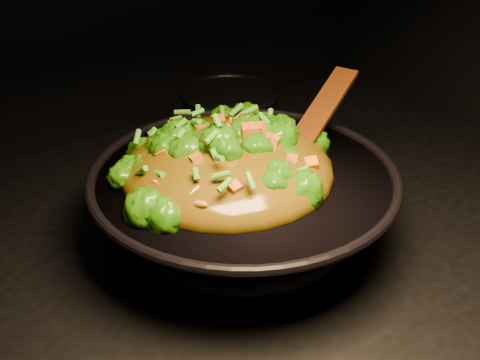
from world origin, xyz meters
TOP-DOWN VIEW (x-y plane):
  - wok at (-0.10, -0.06)m, footprint 0.50×0.50m
  - stir_fry at (-0.12, -0.04)m, footprint 0.33×0.33m
  - spatula at (0.04, -0.05)m, footprint 0.25×0.14m
  - back_pot at (0.08, 0.27)m, footprint 0.24×0.24m

SIDE VIEW (x-z plane):
  - back_pot at x=0.08m, z-range 0.90..1.01m
  - wok at x=-0.10m, z-range 0.90..1.03m
  - spatula at x=0.04m, z-range 1.02..1.13m
  - stir_fry at x=-0.12m, z-range 1.03..1.14m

